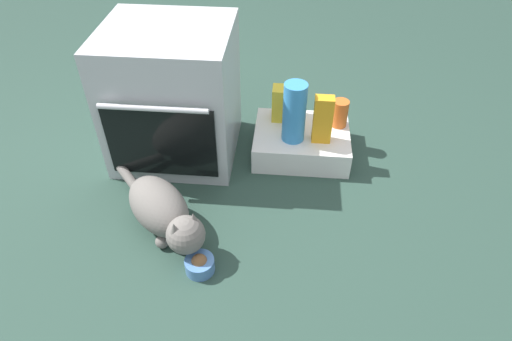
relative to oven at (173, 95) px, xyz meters
name	(u,v)px	position (x,y,z in m)	size (l,w,h in m)	color
ground	(159,217)	(0.01, -0.49, -0.33)	(8.00, 8.00, 0.00)	#284238
oven	(173,95)	(0.00, 0.00, 0.00)	(0.58, 0.58, 0.65)	#B7BABF
pantry_cabinet	(301,142)	(0.63, 0.03, -0.26)	(0.47, 0.38, 0.13)	white
food_bowl	(200,264)	(0.25, -0.75, -0.29)	(0.12, 0.12, 0.08)	#4C7AB7
cat	(163,211)	(0.06, -0.56, -0.21)	(0.55, 0.57, 0.23)	slate
juice_carton	(323,119)	(0.72, -0.04, -0.07)	(0.09, 0.06, 0.24)	orange
sauce_jar	(340,113)	(0.81, 0.10, -0.12)	(0.08, 0.08, 0.14)	#D16023
water_bottle	(294,113)	(0.58, -0.04, -0.04)	(0.11, 0.11, 0.30)	#388CD1
snack_bag	(284,104)	(0.53, 0.13, -0.10)	(0.12, 0.09, 0.18)	yellow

